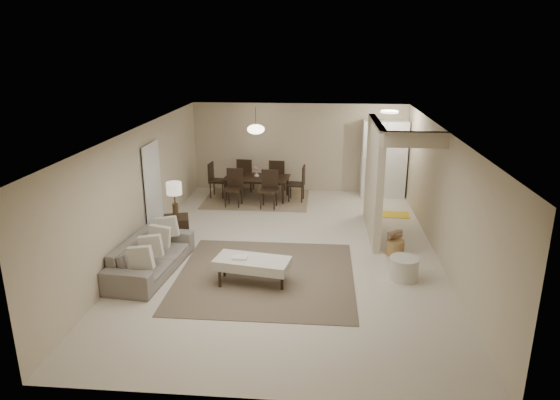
# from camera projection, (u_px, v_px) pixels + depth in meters

# --- Properties ---
(floor) EXTENTS (9.00, 9.00, 0.00)m
(floor) POSITION_uv_depth(u_px,v_px,m) (288.00, 251.00, 10.25)
(floor) COLOR beige
(floor) RESTS_ON ground
(ceiling) EXTENTS (9.00, 9.00, 0.00)m
(ceiling) POSITION_uv_depth(u_px,v_px,m) (288.00, 130.00, 9.50)
(ceiling) COLOR white
(ceiling) RESTS_ON back_wall
(back_wall) EXTENTS (6.00, 0.00, 6.00)m
(back_wall) POSITION_uv_depth(u_px,v_px,m) (299.00, 148.00, 14.15)
(back_wall) COLOR #C5B595
(back_wall) RESTS_ON floor
(left_wall) EXTENTS (0.00, 9.00, 9.00)m
(left_wall) POSITION_uv_depth(u_px,v_px,m) (141.00, 189.00, 10.12)
(left_wall) COLOR #C5B595
(left_wall) RESTS_ON floor
(right_wall) EXTENTS (0.00, 9.00, 9.00)m
(right_wall) POSITION_uv_depth(u_px,v_px,m) (443.00, 196.00, 9.63)
(right_wall) COLOR #C5B595
(right_wall) RESTS_ON floor
(partition) EXTENTS (0.15, 2.50, 2.50)m
(partition) POSITION_uv_depth(u_px,v_px,m) (374.00, 179.00, 10.92)
(partition) COLOR #C5B595
(partition) RESTS_ON floor
(doorway) EXTENTS (0.04, 0.90, 2.04)m
(doorway) POSITION_uv_depth(u_px,v_px,m) (153.00, 192.00, 10.76)
(doorway) COLOR black
(doorway) RESTS_ON floor
(pantry_cabinet) EXTENTS (1.20, 0.55, 2.10)m
(pantry_cabinet) POSITION_uv_depth(u_px,v_px,m) (384.00, 159.00, 13.69)
(pantry_cabinet) COLOR white
(pantry_cabinet) RESTS_ON floor
(flush_light) EXTENTS (0.44, 0.44, 0.05)m
(flush_light) POSITION_uv_depth(u_px,v_px,m) (389.00, 112.00, 12.37)
(flush_light) COLOR white
(flush_light) RESTS_ON ceiling
(living_rug) EXTENTS (3.20, 3.20, 0.01)m
(living_rug) POSITION_uv_depth(u_px,v_px,m) (266.00, 276.00, 9.14)
(living_rug) COLOR brown
(living_rug) RESTS_ON floor
(sofa) EXTENTS (2.30, 1.09, 0.65)m
(sofa) POSITION_uv_depth(u_px,v_px,m) (151.00, 256.00, 9.22)
(sofa) COLOR slate
(sofa) RESTS_ON floor
(ottoman_bench) EXTENTS (1.39, 0.82, 0.47)m
(ottoman_bench) POSITION_uv_depth(u_px,v_px,m) (252.00, 264.00, 8.76)
(ottoman_bench) COLOR beige
(ottoman_bench) RESTS_ON living_rug
(side_table) EXTENTS (0.64, 0.64, 0.57)m
(side_table) POSITION_uv_depth(u_px,v_px,m) (177.00, 229.00, 10.64)
(side_table) COLOR black
(side_table) RESTS_ON floor
(table_lamp) EXTENTS (0.32, 0.32, 0.76)m
(table_lamp) POSITION_uv_depth(u_px,v_px,m) (174.00, 191.00, 10.39)
(table_lamp) COLOR #4A3720
(table_lamp) RESTS_ON side_table
(round_pouf) EXTENTS (0.53, 0.53, 0.41)m
(round_pouf) POSITION_uv_depth(u_px,v_px,m) (404.00, 269.00, 8.97)
(round_pouf) COLOR beige
(round_pouf) RESTS_ON floor
(wicker_basket) EXTENTS (0.41, 0.41, 0.31)m
(wicker_basket) POSITION_uv_depth(u_px,v_px,m) (395.00, 247.00, 10.03)
(wicker_basket) COLOR #9A6B3D
(wicker_basket) RESTS_ON floor
(dining_rug) EXTENTS (2.80, 2.10, 0.01)m
(dining_rug) POSITION_uv_depth(u_px,v_px,m) (257.00, 199.00, 13.69)
(dining_rug) COLOR #806B4F
(dining_rug) RESTS_ON floor
(dining_table) EXTENTS (1.81, 1.10, 0.61)m
(dining_table) POSITION_uv_depth(u_px,v_px,m) (257.00, 188.00, 13.60)
(dining_table) COLOR black
(dining_table) RESTS_ON dining_rug
(dining_chairs) EXTENTS (2.63, 1.98, 0.97)m
(dining_chairs) POSITION_uv_depth(u_px,v_px,m) (257.00, 182.00, 13.55)
(dining_chairs) COLOR black
(dining_chairs) RESTS_ON dining_rug
(vase) EXTENTS (0.17, 0.17, 0.14)m
(vase) POSITION_uv_depth(u_px,v_px,m) (257.00, 175.00, 13.49)
(vase) COLOR silver
(vase) RESTS_ON dining_table
(yellow_mat) EXTENTS (0.87, 0.57, 0.01)m
(yellow_mat) POSITION_uv_depth(u_px,v_px,m) (392.00, 215.00, 12.41)
(yellow_mat) COLOR yellow
(yellow_mat) RESTS_ON floor
(pendant_light) EXTENTS (0.46, 0.46, 0.71)m
(pendant_light) POSITION_uv_depth(u_px,v_px,m) (256.00, 129.00, 13.12)
(pendant_light) COLOR #4A3720
(pendant_light) RESTS_ON ceiling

